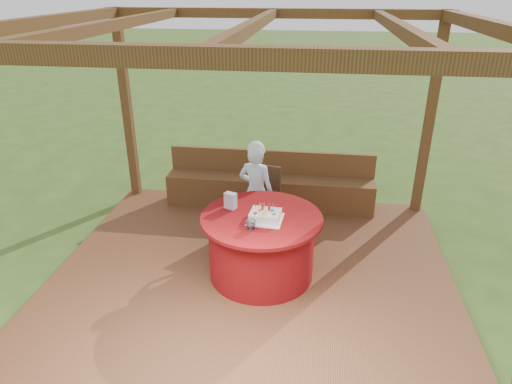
# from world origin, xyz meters

# --- Properties ---
(ground) EXTENTS (60.00, 60.00, 0.00)m
(ground) POSITION_xyz_m (0.00, 0.00, 0.00)
(ground) COLOR #33511B
(ground) RESTS_ON ground
(deck) EXTENTS (4.50, 4.00, 0.12)m
(deck) POSITION_xyz_m (0.00, 0.00, 0.06)
(deck) COLOR brown
(deck) RESTS_ON ground
(pergola) EXTENTS (4.50, 4.00, 2.72)m
(pergola) POSITION_xyz_m (0.00, 0.00, 2.41)
(pergola) COLOR brown
(pergola) RESTS_ON deck
(bench) EXTENTS (3.00, 0.42, 0.80)m
(bench) POSITION_xyz_m (0.00, 1.72, 0.38)
(bench) COLOR brown
(bench) RESTS_ON deck
(table) EXTENTS (1.32, 1.32, 0.74)m
(table) POSITION_xyz_m (0.10, -0.06, 0.49)
(table) COLOR maroon
(table) RESTS_ON deck
(chair) EXTENTS (0.49, 0.49, 0.85)m
(chair) POSITION_xyz_m (-0.01, 1.06, 0.58)
(chair) COLOR #3A2212
(chair) RESTS_ON deck
(elderly_woman) EXTENTS (0.51, 0.40, 1.29)m
(elderly_woman) POSITION_xyz_m (-0.08, 0.81, 0.77)
(elderly_woman) COLOR #ABE1FF
(elderly_woman) RESTS_ON deck
(birthday_cake) EXTENTS (0.38, 0.38, 0.17)m
(birthday_cake) POSITION_xyz_m (0.15, -0.12, 0.91)
(birthday_cake) COLOR white
(birthday_cake) RESTS_ON table
(gift_bag) EXTENTS (0.15, 0.12, 0.18)m
(gift_bag) POSITION_xyz_m (-0.26, 0.10, 0.95)
(gift_bag) COLOR #E594CB
(gift_bag) RESTS_ON table
(drinking_glass) EXTENTS (0.12, 0.12, 0.10)m
(drinking_glass) POSITION_xyz_m (0.03, -0.36, 0.91)
(drinking_glass) COLOR white
(drinking_glass) RESTS_ON table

